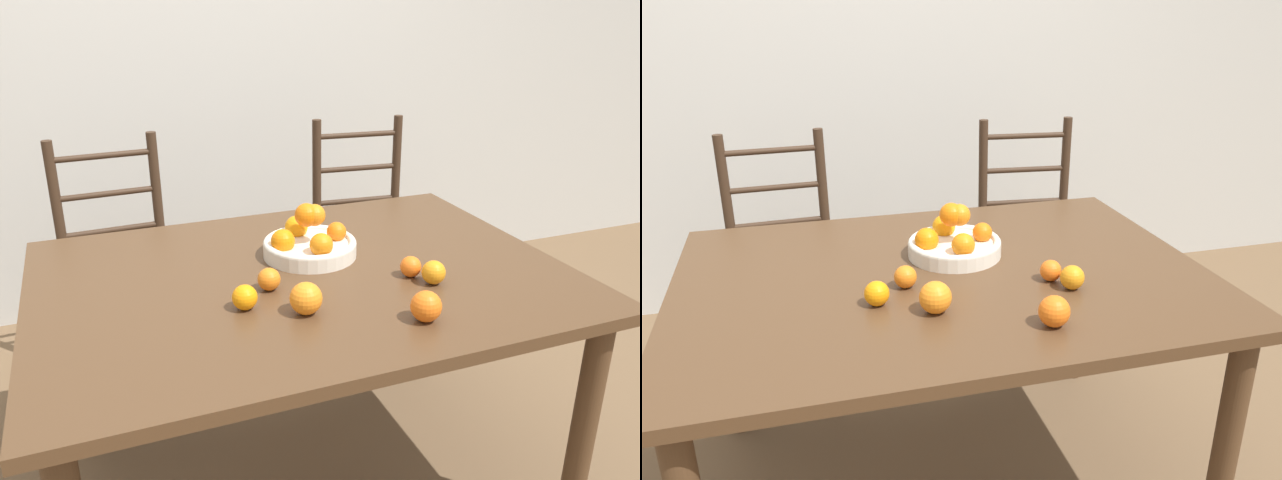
% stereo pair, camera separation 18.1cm
% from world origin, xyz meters
% --- Properties ---
extents(wall_back, '(8.00, 0.06, 2.60)m').
position_xyz_m(wall_back, '(0.00, 1.56, 1.30)').
color(wall_back, beige).
rests_on(wall_back, ground_plane).
extents(dining_table, '(1.50, 1.09, 0.76)m').
position_xyz_m(dining_table, '(0.00, 0.00, 0.67)').
color(dining_table, '#4C331E').
rests_on(dining_table, ground_plane).
extents(fruit_bowl, '(0.29, 0.29, 0.17)m').
position_xyz_m(fruit_bowl, '(0.06, 0.11, 0.80)').
color(fruit_bowl, silver).
rests_on(fruit_bowl, dining_table).
extents(orange_loose_0, '(0.07, 0.07, 0.07)m').
position_xyz_m(orange_loose_0, '(0.31, -0.20, 0.79)').
color(orange_loose_0, orange).
rests_on(orange_loose_0, dining_table).
extents(orange_loose_1, '(0.08, 0.08, 0.08)m').
position_xyz_m(orange_loose_1, '(-0.08, -0.23, 0.80)').
color(orange_loose_1, orange).
rests_on(orange_loose_1, dining_table).
extents(orange_loose_2, '(0.06, 0.06, 0.06)m').
position_xyz_m(orange_loose_2, '(-0.12, -0.07, 0.79)').
color(orange_loose_2, orange).
rests_on(orange_loose_2, dining_table).
extents(orange_loose_3, '(0.07, 0.07, 0.07)m').
position_xyz_m(orange_loose_3, '(-0.21, -0.16, 0.79)').
color(orange_loose_3, orange).
rests_on(orange_loose_3, dining_table).
extents(orange_loose_4, '(0.08, 0.08, 0.08)m').
position_xyz_m(orange_loose_4, '(0.18, -0.38, 0.80)').
color(orange_loose_4, orange).
rests_on(orange_loose_4, dining_table).
extents(orange_loose_5, '(0.06, 0.06, 0.06)m').
position_xyz_m(orange_loose_5, '(0.28, -0.13, 0.79)').
color(orange_loose_5, orange).
rests_on(orange_loose_5, dining_table).
extents(chair_left, '(0.44, 0.42, 1.01)m').
position_xyz_m(chair_left, '(-0.47, 0.82, 0.48)').
color(chair_left, '#382619').
rests_on(chair_left, ground_plane).
extents(chair_right, '(0.46, 0.44, 1.01)m').
position_xyz_m(chair_right, '(0.59, 0.82, 0.48)').
color(chair_right, '#382619').
rests_on(chair_right, ground_plane).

